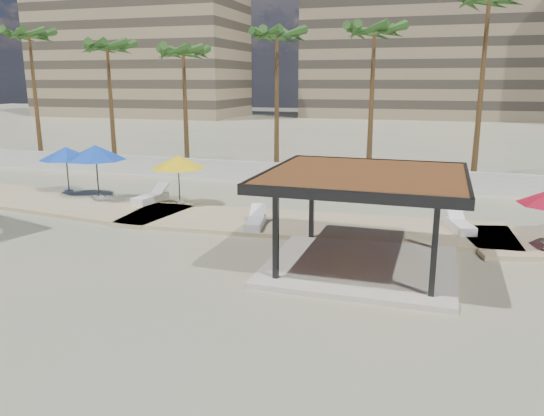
% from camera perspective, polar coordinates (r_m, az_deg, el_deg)
% --- Properties ---
extents(ground, '(200.00, 200.00, 0.00)m').
position_cam_1_polar(ground, '(16.48, -8.86, -7.73)').
color(ground, tan).
rests_on(ground, ground).
extents(promenade, '(44.45, 7.97, 0.24)m').
position_cam_1_polar(promenade, '(22.71, 4.28, -1.47)').
color(promenade, '#C6B284').
rests_on(promenade, ground).
extents(boundary_wall, '(56.00, 0.30, 1.20)m').
position_cam_1_polar(boundary_wall, '(30.97, 4.24, 3.61)').
color(boundary_wall, silver).
rests_on(boundary_wall, ground).
extents(building_west, '(34.00, 16.00, 32.40)m').
position_cam_1_polar(building_west, '(95.70, -14.16, 18.79)').
color(building_west, '#937F60').
rests_on(building_west, ground).
extents(building_mid, '(38.00, 16.00, 30.40)m').
position_cam_1_polar(building_mid, '(92.13, 16.41, 18.25)').
color(building_mid, '#847259').
rests_on(building_mid, ground).
extents(pavilion_central, '(6.23, 6.23, 3.14)m').
position_cam_1_polar(pavilion_central, '(17.15, 9.83, -0.35)').
color(pavilion_central, beige).
rests_on(pavilion_central, ground).
extents(umbrella_a, '(2.80, 2.80, 2.40)m').
position_cam_1_polar(umbrella_a, '(29.64, -21.30, 5.50)').
color(umbrella_a, beige).
rests_on(umbrella_a, promenade).
extents(umbrella_b, '(3.34, 3.34, 2.30)m').
position_cam_1_polar(umbrella_b, '(25.64, -10.06, 4.89)').
color(umbrella_b, beige).
rests_on(umbrella_b, promenade).
extents(umbrella_f, '(3.95, 3.95, 2.68)m').
position_cam_1_polar(umbrella_f, '(27.56, -18.45, 5.67)').
color(umbrella_f, beige).
rests_on(umbrella_f, promenade).
extents(lounger_a, '(1.03, 2.24, 0.82)m').
position_cam_1_polar(lounger_a, '(26.45, -12.88, 1.09)').
color(lounger_a, white).
rests_on(lounger_a, promenade).
extents(lounger_b, '(0.97, 2.03, 0.74)m').
position_cam_1_polar(lounger_b, '(21.46, -1.81, -1.51)').
color(lounger_b, white).
rests_on(lounger_b, promenade).
extents(lounger_c, '(1.20, 2.12, 0.76)m').
position_cam_1_polar(lounger_c, '(22.24, 19.59, -1.75)').
color(lounger_c, white).
rests_on(lounger_c, promenade).
extents(palm_a, '(3.00, 3.00, 9.90)m').
position_cam_1_polar(palm_a, '(42.58, -24.64, 16.12)').
color(palm_a, brown).
rests_on(palm_a, ground).
extents(palm_b, '(3.00, 3.00, 8.98)m').
position_cam_1_polar(palm_b, '(39.18, -17.29, 15.77)').
color(palm_b, brown).
rests_on(palm_b, ground).
extents(palm_c, '(3.00, 3.00, 8.52)m').
position_cam_1_polar(palm_c, '(35.61, -9.52, 15.75)').
color(palm_c, brown).
rests_on(palm_c, ground).
extents(palm_d, '(3.00, 3.00, 9.50)m').
position_cam_1_polar(palm_d, '(34.17, 0.52, 17.58)').
color(palm_d, brown).
rests_on(palm_d, ground).
extents(palm_e, '(3.00, 3.00, 9.54)m').
position_cam_1_polar(palm_e, '(32.44, 10.95, 17.63)').
color(palm_e, brown).
rests_on(palm_e, ground).
extents(palm_f, '(3.00, 3.00, 11.04)m').
position_cam_1_polar(palm_f, '(32.60, 22.27, 19.36)').
color(palm_f, brown).
rests_on(palm_f, ground).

